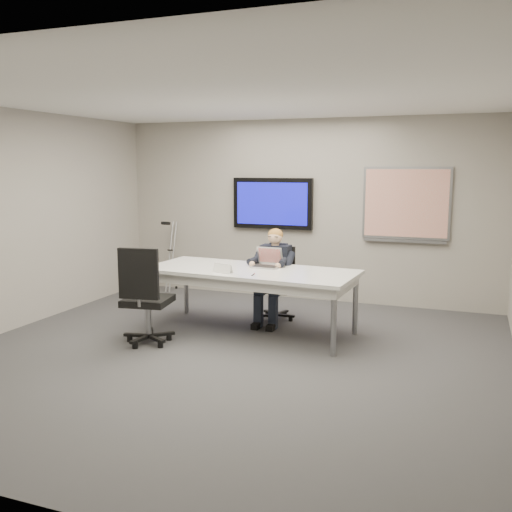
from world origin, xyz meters
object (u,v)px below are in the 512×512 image
(office_chair_far, at_px, (277,297))
(conference_table, at_px, (250,277))
(office_chair_near, at_px, (147,314))
(laptop, at_px, (268,262))
(seated_person, at_px, (272,286))

(office_chair_far, bearing_deg, conference_table, -99.59)
(office_chair_near, relative_size, laptop, 3.26)
(seated_person, distance_m, laptop, 0.43)
(conference_table, relative_size, office_chair_far, 2.72)
(office_chair_far, bearing_deg, office_chair_near, -124.29)
(laptop, bearing_deg, conference_table, -115.16)
(office_chair_far, distance_m, seated_person, 0.31)
(office_chair_far, bearing_deg, seated_person, -90.45)
(office_chair_far, bearing_deg, laptop, -87.59)
(office_chair_far, xyz_separation_m, laptop, (0.02, -0.47, 0.56))
(office_chair_near, relative_size, seated_person, 0.93)
(conference_table, height_order, office_chair_far, office_chair_far)
(office_chair_far, distance_m, office_chair_near, 1.94)
(laptop, bearing_deg, seated_person, 99.81)
(laptop, bearing_deg, office_chair_near, -129.93)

